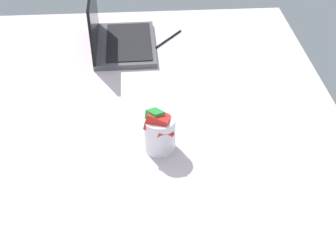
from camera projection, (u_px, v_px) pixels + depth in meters
bed_mattress at (121, 175)px, 132.54cm from camera, size 180.00×140.00×18.00cm
laptop at (117, 37)px, 169.43cm from camera, size 33.35×23.51×23.00cm
snack_cup at (160, 132)px, 124.40cm from camera, size 10.23×9.21×13.71cm
charger_cable at (169, 39)px, 176.49cm from camera, size 13.49×11.29×0.60cm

